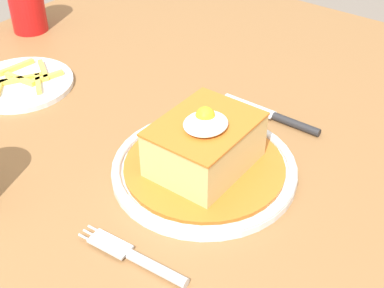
% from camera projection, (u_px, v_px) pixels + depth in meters
% --- Properties ---
extents(dining_table, '(1.33, 1.02, 0.76)m').
position_uv_depth(dining_table, '(123.00, 226.00, 0.77)').
color(dining_table, olive).
rests_on(dining_table, ground_plane).
extents(main_plate, '(0.24, 0.24, 0.02)m').
position_uv_depth(main_plate, '(204.00, 168.00, 0.71)').
color(main_plate, white).
rests_on(main_plate, dining_table).
extents(sandwich_meal, '(0.21, 0.21, 0.09)m').
position_uv_depth(sandwich_meal, '(205.00, 148.00, 0.68)').
color(sandwich_meal, '#C66B23').
rests_on(sandwich_meal, main_plate).
extents(fork, '(0.03, 0.14, 0.01)m').
position_uv_depth(fork, '(141.00, 260.00, 0.59)').
color(fork, silver).
rests_on(fork, dining_table).
extents(knife, '(0.02, 0.17, 0.01)m').
position_uv_depth(knife, '(282.00, 119.00, 0.80)').
color(knife, '#262628').
rests_on(knife, dining_table).
extents(soda_can, '(0.07, 0.07, 0.12)m').
position_uv_depth(soda_can, '(26.00, 0.00, 1.02)').
color(soda_can, red).
rests_on(soda_can, dining_table).
extents(side_plate_fries, '(0.17, 0.17, 0.02)m').
position_uv_depth(side_plate_fries, '(21.00, 83.00, 0.89)').
color(side_plate_fries, white).
rests_on(side_plate_fries, dining_table).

